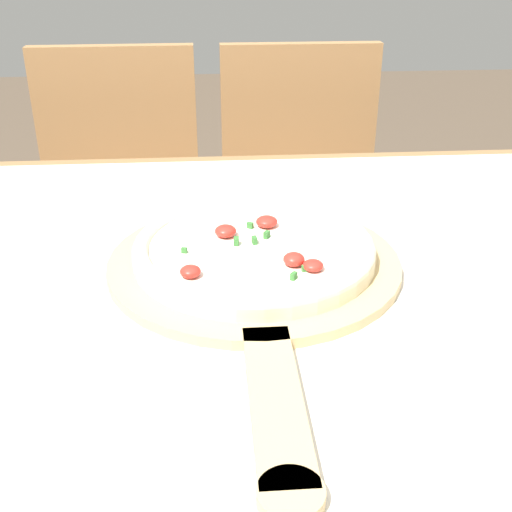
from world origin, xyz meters
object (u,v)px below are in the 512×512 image
(chair_left, at_px, (121,211))
(chair_right, at_px, (301,205))
(pizza_peel, at_px, (256,272))
(pizza, at_px, (254,248))

(chair_left, height_order, chair_right, same)
(pizza_peel, relative_size, pizza, 1.94)
(pizza_peel, bearing_deg, chair_left, 108.50)
(pizza_peel, xyz_separation_m, chair_left, (-0.27, 0.80, -0.25))
(chair_right, bearing_deg, chair_left, -179.85)
(pizza_peel, distance_m, chair_right, 0.85)
(pizza, bearing_deg, chair_right, 77.42)
(pizza_peel, distance_m, chair_left, 0.88)
(pizza_peel, relative_size, chair_left, 0.64)
(pizza_peel, height_order, chair_right, chair_right)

